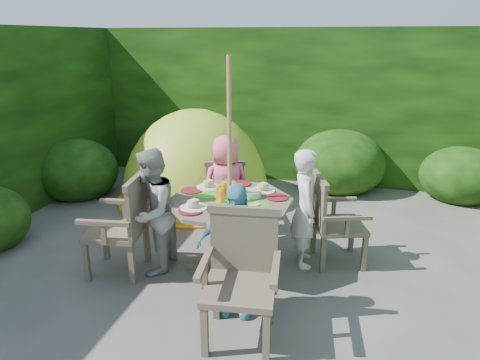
% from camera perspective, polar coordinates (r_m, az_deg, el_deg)
% --- Properties ---
extents(ground, '(60.00, 60.00, 0.00)m').
position_cam_1_polar(ground, '(4.26, 2.26, -15.09)').
color(ground, '#4E4B45').
rests_on(ground, ground).
extents(hedge_enclosure, '(9.00, 9.00, 2.50)m').
position_cam_1_polar(hedge_enclosure, '(4.98, 5.88, 5.61)').
color(hedge_enclosure, black).
rests_on(hedge_enclosure, ground).
extents(patio_table, '(1.69, 1.69, 0.92)m').
position_cam_1_polar(patio_table, '(4.45, -1.28, -4.06)').
color(patio_table, '#493E30').
rests_on(patio_table, ground).
extents(parasol_pole, '(0.06, 0.06, 2.20)m').
position_cam_1_polar(parasol_pole, '(4.29, -1.38, 1.52)').
color(parasol_pole, olive).
rests_on(parasol_pole, ground).
extents(garden_chair_right, '(0.65, 0.70, 0.95)m').
position_cam_1_polar(garden_chair_right, '(4.70, 12.20, -5.11)').
color(garden_chair_right, '#493E30').
rests_on(garden_chair_right, ground).
extents(garden_chair_left, '(0.63, 0.68, 1.02)m').
position_cam_1_polar(garden_chair_left, '(4.55, -15.25, -5.67)').
color(garden_chair_left, '#493E30').
rests_on(garden_chair_left, ground).
extents(garden_chair_back, '(0.64, 0.60, 0.86)m').
position_cam_1_polar(garden_chair_back, '(5.54, -2.04, -1.47)').
color(garden_chair_back, '#493E30').
rests_on(garden_chair_back, ground).
extents(garden_chair_front, '(0.67, 0.62, 1.02)m').
position_cam_1_polar(garden_chair_front, '(3.52, 0.15, -12.44)').
color(garden_chair_front, '#493E30').
rests_on(garden_chair_front, ground).
extents(child_right, '(0.41, 0.53, 1.28)m').
position_cam_1_polar(child_right, '(4.56, 8.76, -3.75)').
color(child_right, silver).
rests_on(child_right, ground).
extents(child_left, '(0.54, 0.67, 1.32)m').
position_cam_1_polar(child_left, '(4.47, -11.65, -4.18)').
color(child_left, '#9A9A95').
rests_on(child_left, ground).
extents(child_back, '(0.73, 0.68, 1.26)m').
position_cam_1_polar(child_back, '(5.20, -1.89, -0.87)').
color(child_back, pink).
rests_on(child_back, ground).
extents(child_front, '(0.72, 0.32, 1.22)m').
position_cam_1_polar(child_front, '(3.74, -0.55, -9.30)').
color(child_front, '#51ABBD').
rests_on(child_front, ground).
extents(dome_tent, '(2.59, 2.59, 2.72)m').
position_cam_1_polar(dome_tent, '(6.65, -5.84, -2.28)').
color(dome_tent, '#A4D428').
rests_on(dome_tent, ground).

